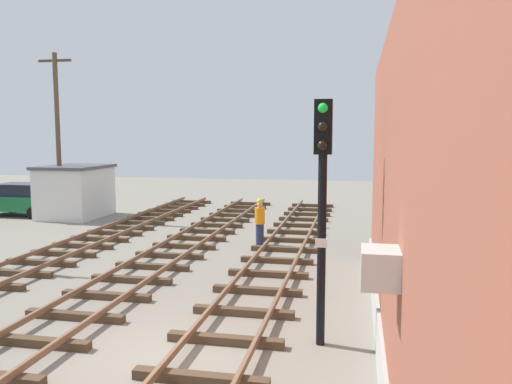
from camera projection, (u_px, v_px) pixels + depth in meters
ground_plane at (169, 358)px, 10.13m from camera, size 80.00×80.00×0.00m
track_near_building at (214, 356)px, 9.93m from camera, size 2.50×45.37×0.32m
track_centre at (34, 340)px, 10.69m from camera, size 2.50×45.37×0.32m
signal_mast at (322, 193)px, 10.42m from camera, size 0.36×0.40×5.10m
control_hut at (75, 191)px, 27.29m from camera, size 3.00×3.80×2.76m
parked_car_green at (22, 199)px, 27.74m from camera, size 4.20×2.04×1.76m
utility_pole_far at (58, 133)px, 26.59m from camera, size 1.80×0.24×8.54m
track_worker_foreground at (260, 222)px, 20.43m from camera, size 0.40×0.40×1.87m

